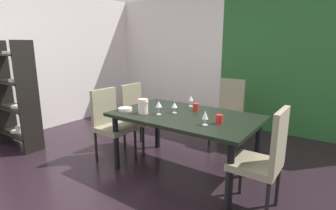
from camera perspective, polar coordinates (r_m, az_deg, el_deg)
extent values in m
cube|color=black|center=(3.32, -7.74, -15.96)|extent=(5.60, 5.78, 0.02)
cube|color=silver|center=(6.05, 0.07, 10.22)|extent=(2.65, 0.10, 2.57)
cube|color=#29602B|center=(4.99, 27.61, 8.10)|extent=(2.95, 0.10, 2.57)
cube|color=silver|center=(5.21, -31.21, 7.85)|extent=(0.10, 5.78, 2.57)
cube|color=black|center=(3.22, 3.79, -2.40)|extent=(1.75, 1.07, 0.04)
cylinder|color=black|center=(4.09, -2.39, -4.48)|extent=(0.07, 0.07, 0.72)
cylinder|color=black|center=(3.43, 18.91, -8.82)|extent=(0.07, 0.07, 0.72)
cylinder|color=black|center=(3.49, -11.23, -7.95)|extent=(0.07, 0.07, 0.72)
cylinder|color=black|center=(2.67, 13.33, -14.91)|extent=(0.07, 0.07, 0.72)
cube|color=gray|center=(3.67, -11.45, -5.03)|extent=(0.44, 0.44, 0.07)
cube|color=gray|center=(3.75, -13.74, -0.57)|extent=(0.05, 0.42, 0.53)
cylinder|color=black|center=(3.76, -7.13, -8.52)|extent=(0.04, 0.04, 0.43)
cylinder|color=black|center=(3.51, -11.37, -10.30)|extent=(0.04, 0.04, 0.43)
cylinder|color=black|center=(4.01, -11.19, -7.26)|extent=(0.04, 0.04, 0.43)
cylinder|color=black|center=(3.78, -15.39, -8.80)|extent=(0.04, 0.04, 0.43)
cube|color=gray|center=(2.71, 18.32, -12.25)|extent=(0.44, 0.44, 0.07)
cube|color=gray|center=(2.56, 23.09, -7.22)|extent=(0.05, 0.42, 0.57)
cylinder|color=black|center=(2.72, 12.65, -17.78)|extent=(0.04, 0.04, 0.43)
cylinder|color=black|center=(3.03, 15.54, -14.50)|extent=(0.04, 0.04, 0.43)
cylinder|color=black|center=(2.63, 20.77, -19.60)|extent=(0.04, 0.04, 0.43)
cylinder|color=black|center=(2.95, 22.75, -15.93)|extent=(0.04, 0.04, 0.43)
cube|color=gray|center=(4.31, 12.52, -2.36)|extent=(0.44, 0.44, 0.07)
cube|color=gray|center=(4.42, 13.72, 1.80)|extent=(0.42, 0.05, 0.57)
cylinder|color=black|center=(4.15, 13.74, -6.70)|extent=(0.04, 0.04, 0.43)
cylinder|color=black|center=(4.29, 9.00, -5.80)|extent=(0.04, 0.04, 0.43)
cylinder|color=black|center=(4.48, 15.55, -5.28)|extent=(0.04, 0.04, 0.43)
cylinder|color=black|center=(4.62, 11.11, -4.50)|extent=(0.04, 0.04, 0.43)
cube|color=gray|center=(4.05, -5.78, -3.10)|extent=(0.44, 0.44, 0.07)
cube|color=gray|center=(4.12, -7.97, 0.91)|extent=(0.05, 0.42, 0.53)
cylinder|color=black|center=(4.15, -1.98, -6.27)|extent=(0.04, 0.04, 0.43)
cylinder|color=black|center=(3.88, -5.41, -7.78)|extent=(0.04, 0.04, 0.43)
cylinder|color=black|center=(4.38, -5.95, -5.28)|extent=(0.04, 0.04, 0.43)
cylinder|color=black|center=(4.12, -9.45, -6.61)|extent=(0.04, 0.04, 0.43)
cube|color=black|center=(5.05, -32.38, 2.33)|extent=(0.05, 0.31, 1.65)
cube|color=black|center=(4.31, -28.10, 1.27)|extent=(0.05, 0.31, 1.65)
cube|color=black|center=(4.82, -29.55, -5.40)|extent=(0.86, 0.31, 0.02)
cylinder|color=white|center=(4.89, -30.01, -4.92)|extent=(0.19, 0.19, 0.02)
cylinder|color=white|center=(4.79, -29.61, -4.62)|extent=(0.11, 0.11, 0.11)
cube|color=black|center=(4.72, -30.12, -0.62)|extent=(0.86, 0.31, 0.02)
cylinder|color=white|center=(4.70, -30.13, -0.27)|extent=(0.16, 0.16, 0.04)
cube|color=black|center=(4.65, -30.71, 4.34)|extent=(0.86, 0.31, 0.02)
cylinder|color=silver|center=(4.55, -30.19, 4.70)|extent=(0.19, 0.19, 0.05)
cube|color=black|center=(4.62, -31.32, 9.40)|extent=(0.86, 0.31, 0.02)
cylinder|color=silver|center=(4.59, -31.23, 9.78)|extent=(0.20, 0.20, 0.04)
cylinder|color=silver|center=(3.63, 4.97, -0.24)|extent=(0.07, 0.07, 0.00)
cylinder|color=silver|center=(3.62, 4.98, 0.36)|extent=(0.01, 0.01, 0.07)
cone|color=silver|center=(3.61, 5.00, 1.49)|extent=(0.07, 0.07, 0.07)
cylinder|color=silver|center=(3.21, -2.02, -2.02)|extent=(0.06, 0.06, 0.00)
cylinder|color=silver|center=(3.20, -2.02, -1.21)|extent=(0.01, 0.01, 0.09)
cone|color=silver|center=(3.18, -2.03, 0.21)|extent=(0.08, 0.08, 0.07)
cylinder|color=silver|center=(3.27, 1.41, -1.70)|extent=(0.06, 0.06, 0.00)
cylinder|color=silver|center=(3.26, 1.42, -1.09)|extent=(0.01, 0.01, 0.07)
cone|color=silver|center=(3.25, 1.42, 0.04)|extent=(0.07, 0.07, 0.07)
cylinder|color=silver|center=(2.82, 8.02, -4.30)|extent=(0.06, 0.06, 0.00)
cylinder|color=silver|center=(2.81, 8.05, -3.65)|extent=(0.01, 0.01, 0.06)
cone|color=silver|center=(2.79, 8.10, -2.16)|extent=(0.07, 0.07, 0.09)
cylinder|color=beige|center=(3.43, -9.30, -0.90)|extent=(0.18, 0.18, 0.04)
cylinder|color=red|center=(2.89, 11.09, -3.02)|extent=(0.07, 0.07, 0.10)
cylinder|color=red|center=(3.39, 6.05, -0.44)|extent=(0.07, 0.07, 0.10)
cylinder|color=beige|center=(3.25, -5.44, -0.26)|extent=(0.12, 0.12, 0.18)
cone|color=beige|center=(3.20, -4.71, 0.92)|extent=(0.04, 0.04, 0.03)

